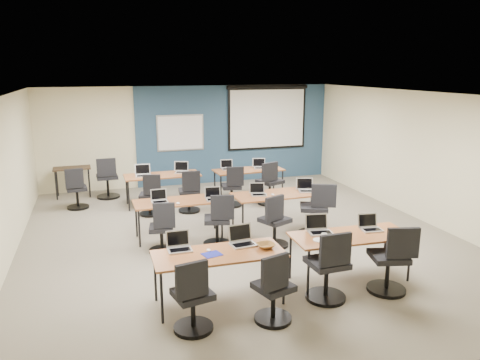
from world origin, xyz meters
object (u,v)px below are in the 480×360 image
object	(u,v)px
laptop_1	(242,240)
laptop_5	(214,197)
training_table_front_right	(351,237)
task_chair_8	(150,198)
task_chair_0	(193,302)
task_chair_6	(275,225)
task_chair_5	(218,225)
task_chair_9	(190,195)
task_chair_2	(328,272)
task_chair_3	(391,265)
laptop_10	(227,167)
training_table_mid_left	(178,203)
laptop_3	(370,226)
spare_chair_b	(77,192)
training_table_front_left	(219,256)
projector_screen	(267,114)
laptop_7	(306,188)
task_chair_10	(233,190)
training_table_back_left	(162,176)
training_table_back_right	(249,171)
laptop_8	(143,173)
training_table_mid_right	(279,195)
task_chair_11	(270,187)
laptop_0	(179,245)
task_chair_4	(162,232)
laptop_4	(159,199)
whiteboard	(180,133)
spare_chair_a	(107,181)
task_chair_7	(316,214)
utility_table	(72,171)
laptop_11	(260,166)
laptop_6	(258,192)
laptop_9	(182,170)

from	to	relation	value
laptop_1	laptop_5	distance (m)	2.37
training_table_front_right	task_chair_8	bearing A→B (deg)	123.24
task_chair_0	task_chair_6	distance (m)	3.05
task_chair_5	task_chair_9	size ratio (longest dim) A/B	1.02
training_table_front_right	task_chair_2	distance (m)	0.83
task_chair_3	laptop_10	bearing A→B (deg)	112.50
training_table_mid_left	laptop_3	distance (m)	3.56
laptop_3	spare_chair_b	world-z (taller)	spare_chair_b
training_table_front_left	laptop_10	world-z (taller)	laptop_10
projector_screen	laptop_3	size ratio (longest dim) A/B	7.73
laptop_7	task_chair_10	world-z (taller)	laptop_7
training_table_back_left	training_table_back_right	world-z (taller)	same
task_chair_9	laptop_8	bearing A→B (deg)	145.98
training_table_mid_right	laptop_10	xyz separation A→B (m)	(-0.36, 2.51, 0.10)
laptop_3	task_chair_9	distance (m)	4.52
laptop_1	laptop_3	world-z (taller)	laptop_1
laptop_10	task_chair_11	world-z (taller)	task_chair_11
task_chair_9	training_table_back_right	bearing A→B (deg)	29.54
laptop_0	task_chair_4	bearing A→B (deg)	90.45
training_table_front_left	task_chair_6	world-z (taller)	task_chair_6
laptop_3	task_chair_10	distance (m)	4.29
laptop_4	whiteboard	bearing A→B (deg)	72.89
laptop_4	spare_chair_a	distance (m)	3.39
task_chair_2	training_table_mid_right	bearing A→B (deg)	78.31
training_table_mid_right	task_chair_7	xyz separation A→B (m)	(0.52, -0.59, -0.25)
training_table_back_left	task_chair_10	xyz separation A→B (m)	(1.53, -0.64, -0.28)
training_table_back_left	laptop_0	bearing A→B (deg)	-96.26
task_chair_11	laptop_8	bearing A→B (deg)	143.39
task_chair_5	task_chair_8	size ratio (longest dim) A/B	1.05
training_table_front_left	training_table_back_left	xyz separation A→B (m)	(-0.04, 5.01, -0.00)
laptop_3	task_chair_5	size ratio (longest dim) A/B	0.31
laptop_3	task_chair_7	size ratio (longest dim) A/B	0.30
task_chair_9	utility_table	bearing A→B (deg)	145.31
task_chair_2	spare_chair_b	world-z (taller)	task_chair_2
task_chair_6	spare_chair_a	size ratio (longest dim) A/B	0.96
laptop_10	spare_chair_b	distance (m)	3.58
utility_table	laptop_11	bearing A→B (deg)	-19.24
training_table_back_left	laptop_6	world-z (taller)	laptop_6
training_table_front_right	task_chair_10	distance (m)	4.32
training_table_back_left	training_table_mid_right	bearing A→B (deg)	-51.11
task_chair_2	laptop_3	distance (m)	1.24
task_chair_0	task_chair_6	xyz separation A→B (m)	(1.98, 2.32, 0.01)
task_chair_6	laptop_11	bearing A→B (deg)	50.62
task_chair_10	utility_table	xyz separation A→B (m)	(-3.58, 2.02, 0.25)
laptop_4	task_chair_6	size ratio (longest dim) A/B	0.30
task_chair_5	laptop_7	bearing A→B (deg)	30.03
task_chair_0	spare_chair_b	bearing A→B (deg)	91.89
task_chair_8	projector_screen	bearing A→B (deg)	48.74
laptop_3	spare_chair_a	world-z (taller)	spare_chair_a
spare_chair_a	laptop_9	bearing A→B (deg)	-29.66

